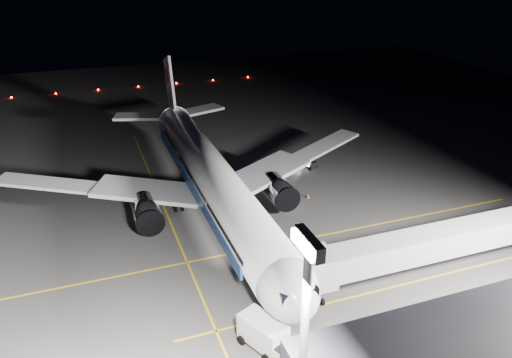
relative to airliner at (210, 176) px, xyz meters
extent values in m
plane|color=#4C4C4F|center=(1.08, 0.00, -5.16)|extent=(200.00, 200.00, 0.00)
cube|color=gold|center=(11.08, 0.00, -5.16)|extent=(0.25, 80.00, 0.01)
cube|color=gold|center=(1.08, -6.00, -5.16)|extent=(70.00, 0.25, 0.01)
cube|color=gold|center=(23.08, 10.00, -5.16)|extent=(0.25, 40.00, 0.01)
cylinder|color=silver|center=(1.08, 0.00, 0.14)|extent=(48.00, 5.60, 5.60)
ellipsoid|color=silver|center=(25.08, 0.00, 0.14)|extent=(8.96, 5.60, 5.60)
cube|color=black|center=(27.38, 0.00, 1.14)|extent=(2.20, 3.40, 0.90)
cone|color=silver|center=(-27.42, 0.00, 0.44)|extent=(9.00, 5.49, 5.49)
cube|color=#204294|center=(0.08, 2.78, -0.76)|extent=(42.24, 0.25, 1.50)
cube|color=#204294|center=(0.08, -2.78, -0.76)|extent=(42.24, 0.25, 1.50)
cube|color=silver|center=(-1.42, 8.00, -1.46)|extent=(11.36, 15.23, 1.53)
cube|color=silver|center=(-1.42, -8.00, -1.46)|extent=(11.36, 15.23, 1.53)
cube|color=silver|center=(-6.42, 20.50, -0.59)|extent=(8.57, 13.22, 1.31)
cube|color=silver|center=(-6.42, -20.50, -0.59)|extent=(8.57, 13.22, 1.31)
cube|color=silver|center=(-26.92, 5.20, 0.74)|extent=(6.20, 9.67, 0.45)
cube|color=silver|center=(-26.92, -5.20, 0.74)|extent=(6.20, 9.67, 0.45)
cube|color=white|center=(-25.12, 0.00, 6.34)|extent=(7.53, 0.40, 10.28)
cube|color=#BF4185|center=(-25.92, 0.00, 7.74)|extent=(3.22, 0.55, 3.22)
cylinder|color=#B7B7BF|center=(2.28, 9.00, -2.61)|extent=(5.60, 3.40, 3.40)
cylinder|color=#B7B7BF|center=(2.28, -9.00, -2.61)|extent=(5.60, 3.40, 3.40)
cylinder|color=#9999A0|center=(21.58, 0.00, -3.91)|extent=(0.26, 0.26, 2.50)
cylinder|color=black|center=(21.58, 0.00, -4.71)|extent=(0.90, 0.70, 0.90)
cylinder|color=#9999A0|center=(-1.92, 4.30, -3.91)|extent=(0.26, 0.26, 2.50)
cylinder|color=#9999A0|center=(-1.92, -4.30, -3.91)|extent=(0.26, 0.26, 2.50)
cylinder|color=black|center=(-1.92, 4.30, -4.61)|extent=(1.10, 1.60, 1.10)
cylinder|color=black|center=(-1.92, -4.30, -4.61)|extent=(1.10, 1.60, 1.10)
cube|color=#B2B2B7|center=(23.08, 20.05, -0.56)|extent=(3.00, 33.90, 2.80)
cube|color=#B2B2B7|center=(23.08, 4.20, -0.56)|extent=(3.60, 3.20, 3.40)
cylinder|color=#9999A0|center=(23.08, 4.20, -3.61)|extent=(0.70, 0.70, 3.10)
cylinder|color=black|center=(23.08, 3.30, -4.81)|extent=(0.70, 0.30, 0.70)
cylinder|color=black|center=(23.08, 5.10, -4.81)|extent=(0.70, 0.30, 0.70)
cube|color=#59595E|center=(41.08, -6.00, 15.14)|extent=(2.40, 0.50, 0.80)
cube|color=white|center=(41.08, -6.35, 15.14)|extent=(2.20, 0.15, 0.60)
sphere|color=#FF140A|center=(-70.92, -30.00, -4.94)|extent=(0.44, 0.44, 0.44)
sphere|color=#FF140A|center=(-70.92, -20.00, -4.94)|extent=(0.44, 0.44, 0.44)
sphere|color=#FF140A|center=(-70.92, -10.00, -4.94)|extent=(0.44, 0.44, 0.44)
sphere|color=#FF140A|center=(-70.92, 0.00, -4.94)|extent=(0.44, 0.44, 0.44)
sphere|color=#FF140A|center=(-70.92, 10.00, -4.94)|extent=(0.44, 0.44, 0.44)
sphere|color=#FF140A|center=(-70.92, 20.00, -4.94)|extent=(0.44, 0.44, 0.44)
sphere|color=#FF140A|center=(-70.92, 30.00, -4.94)|extent=(0.44, 0.44, 0.44)
cube|color=silver|center=(26.45, -2.58, -3.42)|extent=(5.02, 3.90, 2.47)
cube|color=silver|center=(28.91, -1.47, -4.10)|extent=(2.52, 2.68, 1.35)
cube|color=black|center=(28.91, -1.47, -3.54)|extent=(2.01, 2.29, 0.56)
cylinder|color=black|center=(27.40, -0.86, -4.71)|extent=(0.93, 0.63, 0.90)
cylinder|color=black|center=(24.54, -2.16, -4.71)|extent=(0.93, 0.63, 0.90)
cylinder|color=black|center=(25.51, -4.31, -4.71)|extent=(0.93, 0.63, 0.90)
cube|color=black|center=(-8.65, 18.83, -4.47)|extent=(2.60, 2.16, 1.02)
cube|color=black|center=(-8.65, 18.83, -3.81)|extent=(1.22, 1.22, 0.56)
sphere|color=#FFF2CC|center=(-8.80, 17.98, -4.47)|extent=(0.24, 0.24, 0.24)
sphere|color=#FFF2CC|center=(-7.94, 18.34, -4.47)|extent=(0.24, 0.24, 0.24)
cylinder|color=black|center=(-8.19, 19.89, -4.88)|extent=(0.59, 0.41, 0.56)
cylinder|color=black|center=(-7.57, 18.43, -4.88)|extent=(0.59, 0.41, 0.56)
cylinder|color=black|center=(-9.73, 19.23, -4.88)|extent=(0.59, 0.41, 0.56)
cylinder|color=black|center=(-9.12, 17.78, -4.88)|extent=(0.59, 0.41, 0.56)
cone|color=orange|center=(3.69, 4.00, -4.84)|extent=(0.43, 0.43, 0.65)
cone|color=orange|center=(2.96, 5.91, -4.84)|extent=(0.43, 0.43, 0.65)
cone|color=orange|center=(1.13, 14.00, -4.83)|extent=(0.45, 0.45, 0.67)
camera|label=1|loc=(58.54, -14.99, 27.43)|focal=35.00mm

